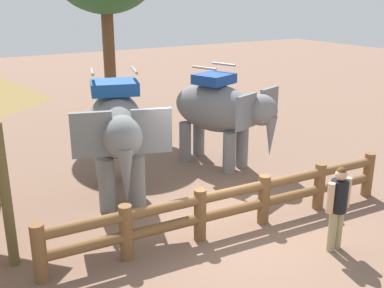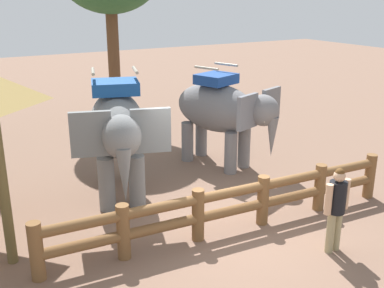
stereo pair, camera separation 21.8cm
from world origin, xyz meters
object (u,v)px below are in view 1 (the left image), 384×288
Objects in this scene: elephant_near_left at (117,129)px; elephant_center at (220,111)px; log_fence at (233,203)px; tourist_woman_in_black at (338,203)px.

elephant_near_left is 3.27m from elephant_center.
elephant_near_left is (-1.31, 2.64, 1.07)m from log_fence.
elephant_near_left is at bearing 121.03° from tourist_woman_in_black.
log_fence is 2.16× the size of elephant_near_left.
log_fence is 3.14m from elephant_near_left.
elephant_near_left is at bearing 116.44° from log_fence.
elephant_center reaches higher than log_fence.
log_fence is at bearing 127.90° from tourist_woman_in_black.
elephant_near_left is 4.95m from tourist_woman_in_black.
tourist_woman_in_black is (2.52, -4.19, -0.72)m from elephant_near_left.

